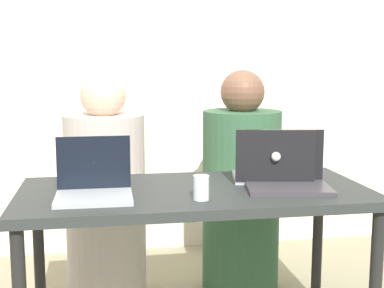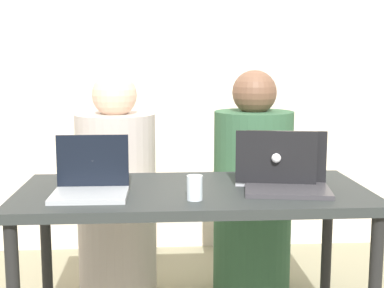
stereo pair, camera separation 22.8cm
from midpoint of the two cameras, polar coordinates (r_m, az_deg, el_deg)
back_wall at (r=3.58m, az=0.42°, el=9.81°), size 4.50×0.10×2.65m
desk at (r=2.27m, az=3.01°, el=-6.63°), size 1.46×0.68×0.73m
person_on_left at (r=2.89m, az=-5.81°, el=-5.79°), size 0.50×0.50×1.21m
person_on_right at (r=2.96m, az=8.70°, el=-5.42°), size 0.52×0.52×1.22m
laptop_front_right at (r=2.28m, az=12.93°, el=-3.56°), size 0.38×0.30×0.24m
laptop_back_left at (r=2.34m, az=-7.76°, el=-3.19°), size 0.31×0.27×0.22m
laptop_front_left at (r=2.15m, az=-7.79°, el=-4.13°), size 0.30×0.27×0.23m
laptop_back_right at (r=2.38m, az=11.57°, el=-2.94°), size 0.38×0.31×0.24m
water_glass_center at (r=2.06m, az=3.46°, el=-4.89°), size 0.06×0.06×0.10m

